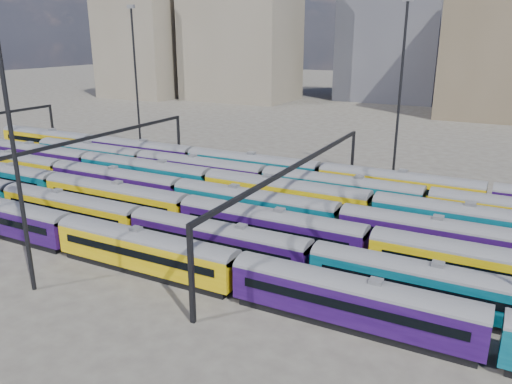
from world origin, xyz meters
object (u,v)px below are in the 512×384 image
at_px(rake_1, 138,221).
at_px(rake_2, 270,224).
at_px(rake_0, 352,296).
at_px(mast_2, 10,128).

relative_size(rake_1, rake_2, 1.13).
relative_size(rake_0, rake_2, 1.33).
height_order(rake_1, mast_2, mast_2).
bearing_deg(rake_2, rake_0, -40.77).
relative_size(rake_0, mast_2, 5.26).
bearing_deg(rake_2, mast_2, -129.75).
xyz_separation_m(rake_0, mast_2, (-25.74, -7.00, 11.49)).
xyz_separation_m(rake_0, rake_1, (-24.30, 5.00, -0.02)).
bearing_deg(rake_1, rake_0, -11.62).
relative_size(rake_1, mast_2, 4.48).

